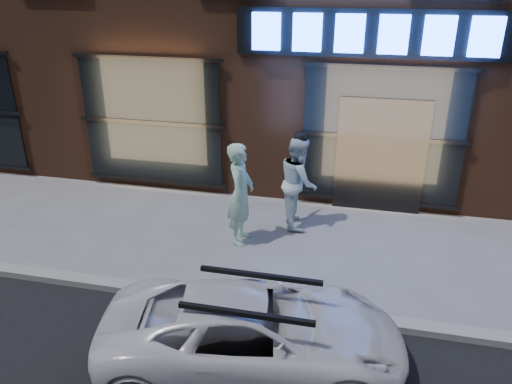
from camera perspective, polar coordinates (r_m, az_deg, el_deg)
ground at (r=7.63m, az=13.14°, el=-14.55°), size 90.00×90.00×0.00m
curb at (r=7.60m, az=13.18°, el=-14.19°), size 60.00×0.25×0.12m
man_bowtie at (r=9.07m, az=-1.78°, el=-0.22°), size 0.46×0.70×1.93m
man_cap at (r=9.74m, az=4.88°, el=1.15°), size 0.91×1.04×1.83m
white_suv at (r=6.49m, az=-0.28°, el=-15.70°), size 4.08×2.46×1.06m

